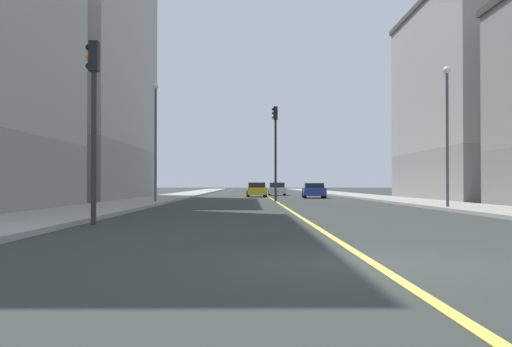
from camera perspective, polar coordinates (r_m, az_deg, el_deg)
name	(u,v)px	position (r m, az deg, el deg)	size (l,w,h in m)	color
ground_plane	(372,263)	(9.90, 10.54, -8.03)	(400.00, 400.00, 0.00)	#2F3430
sidewalk_left	(364,196)	(59.64, 9.77, -2.05)	(3.94, 168.00, 0.15)	#9E9B93
sidewalk_right	(174,196)	(59.06, -7.49, -2.06)	(3.94, 168.00, 0.15)	#9E9B93
lane_center_stripe	(269,197)	(58.68, 1.18, -2.14)	(0.16, 154.00, 0.01)	#E5D14C
building_left_mid	(486,100)	(49.94, 20.19, 6.27)	(10.11, 18.85, 14.90)	gray
building_right_midblock	(74,73)	(52.24, -16.26, 8.77)	(10.11, 23.51, 20.01)	gray
traffic_light_right_near	(93,105)	(19.41, -14.60, 6.08)	(0.40, 0.32, 5.49)	#2D2D2D
traffic_light_median_far	(275,141)	(43.37, 1.77, 3.00)	(0.40, 0.32, 6.58)	#2D2D2D
street_lamp_left_near	(447,121)	(31.15, 17.02, 4.62)	(0.36, 0.36, 6.67)	#4C4C51
street_lamp_right_near	(156,130)	(38.34, -9.14, 3.95)	(0.36, 0.36, 7.18)	#4C4C51
car_blue	(314,191)	(54.29, 5.29, -1.56)	(1.99, 4.18, 1.30)	#23389E
car_yellow	(256,190)	(58.93, 0.05, -1.51)	(1.92, 4.09, 1.36)	gold
car_silver	(277,189)	(67.18, 1.93, -1.43)	(1.92, 4.23, 1.37)	silver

